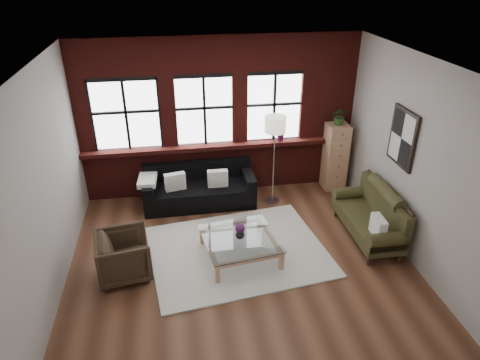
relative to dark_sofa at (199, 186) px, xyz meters
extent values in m
plane|color=#542F1F|center=(0.51, -1.90, -0.39)|extent=(5.50, 5.50, 0.00)
plane|color=white|center=(0.51, -1.90, 2.81)|extent=(5.50, 5.50, 0.00)
plane|color=#ABA69F|center=(0.51, 0.60, 1.21)|extent=(5.50, 0.00, 5.50)
plane|color=#ABA69F|center=(0.51, -4.40, 1.21)|extent=(5.50, 0.00, 5.50)
plane|color=#ABA69F|center=(-2.24, -1.90, 1.21)|extent=(0.00, 5.00, 5.00)
plane|color=#ABA69F|center=(3.26, -1.90, 1.21)|extent=(0.00, 5.00, 5.00)
cube|color=#5B1815|center=(0.51, 0.45, 0.65)|extent=(5.50, 0.30, 0.08)
cube|color=silver|center=(0.50, -1.72, -0.38)|extent=(3.14, 2.61, 0.03)
cube|color=white|center=(-0.47, -0.10, 0.19)|extent=(0.42, 0.22, 0.34)
cube|color=white|center=(0.36, -0.10, 0.19)|extent=(0.40, 0.15, 0.34)
cube|color=white|center=(2.73, -2.19, 0.18)|extent=(0.16, 0.39, 0.34)
imported|color=#302418|center=(-1.32, -2.00, -0.03)|extent=(0.91, 0.89, 0.73)
imported|color=#B2B2B2|center=(0.51, -1.86, 0.06)|extent=(0.19, 0.19, 0.16)
sphere|color=#5C205D|center=(0.51, -1.86, 0.17)|extent=(0.16, 0.16, 0.16)
cube|color=tan|center=(2.89, 0.23, 0.32)|extent=(0.44, 0.44, 1.43)
imported|color=#2D5923|center=(2.89, 0.23, 1.21)|extent=(0.41, 0.39, 0.37)
imported|color=#5C205D|center=(1.76, 0.42, 0.87)|extent=(0.24, 0.21, 0.37)
camera|label=1|loc=(-0.43, -7.50, 4.06)|focal=32.00mm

